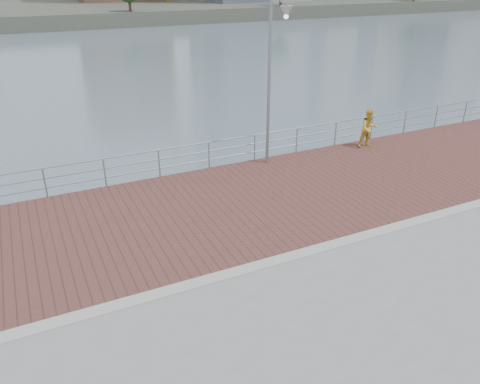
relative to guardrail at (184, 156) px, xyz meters
name	(u,v)px	position (x,y,z in m)	size (l,w,h in m)	color
water	(270,320)	(0.00, -7.00, -2.69)	(400.00, 400.00, 0.00)	slate
brick_lane	(219,208)	(0.00, -3.40, -0.68)	(40.00, 6.80, 0.02)	brown
curb	(272,262)	(0.00, -7.00, -0.66)	(40.00, 0.40, 0.06)	#B7B5AD
far_shore	(23,5)	(0.00, 115.50, -1.44)	(320.00, 95.00, 2.50)	#4C5142
guardrail	(184,156)	(0.00, 0.00, 0.00)	(39.06, 0.06, 1.13)	#8C9EA8
street_lamp	(276,50)	(3.41, -0.97, 3.91)	(0.47, 1.37, 6.48)	gray
bystander	(369,128)	(8.36, -0.82, 0.19)	(0.83, 0.65, 1.72)	yellow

